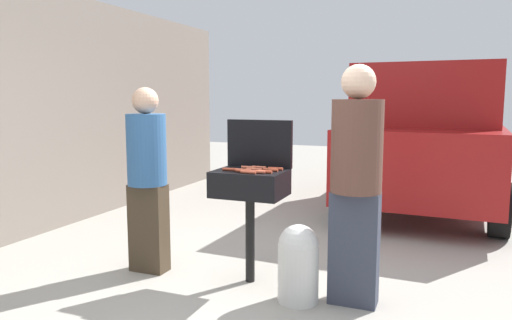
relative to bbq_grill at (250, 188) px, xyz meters
The scene contains 19 objects.
ground_plane 0.86m from the bbq_grill, 79.70° to the right, with size 24.00×24.00×0.00m, color #9E998E.
house_wall_side 3.12m from the bbq_grill, 165.03° to the left, with size 0.24×8.00×2.86m, color slate.
bbq_grill is the anchor object (origin of this frame).
grill_lid_open 0.42m from the bbq_grill, 90.00° to the left, with size 0.60×0.05×0.42m, color black.
hot_dog_0 0.27m from the bbq_grill, 28.01° to the left, with size 0.03×0.03×0.13m, color #AD4228.
hot_dog_1 0.18m from the bbq_grill, 105.38° to the right, with size 0.03×0.03×0.13m, color #C6593D.
hot_dog_2 0.23m from the bbq_grill, 152.51° to the right, with size 0.03×0.03×0.13m, color #AD4228.
hot_dog_3 0.17m from the bbq_grill, 14.34° to the right, with size 0.03×0.03×0.13m, color #C6593D.
hot_dog_4 0.20m from the bbq_grill, 72.09° to the left, with size 0.03×0.03×0.13m, color #C6593D.
hot_dog_5 0.18m from the bbq_grill, 121.00° to the left, with size 0.03×0.03×0.13m, color #C6593D.
hot_dog_6 0.23m from the bbq_grill, 46.31° to the right, with size 0.03×0.03×0.13m, color #C6593D.
hot_dog_7 0.25m from the bbq_grill, 28.15° to the right, with size 0.03×0.03×0.13m, color #AD4228.
hot_dog_8 0.24m from the bbq_grill, 72.45° to the right, with size 0.03×0.03×0.13m, color #B74C33.
hot_dog_9 0.24m from the bbq_grill, ahead, with size 0.03×0.03×0.13m, color #AD4228.
hot_dog_10 0.20m from the bbq_grill, 96.29° to the right, with size 0.03×0.03×0.13m, color #AD4228.
propane_tank 0.76m from the bbq_grill, 26.01° to the right, with size 0.32×0.32×0.62m.
person_left 0.97m from the bbq_grill, behind, with size 0.35×0.35×1.68m.
person_right 0.94m from the bbq_grill, ahead, with size 0.39×0.39×1.84m.
parked_minivan 4.02m from the bbq_grill, 71.26° to the left, with size 2.17×4.47×2.02m.
Camera 1 is at (1.51, -3.53, 1.59)m, focal length 33.88 mm.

